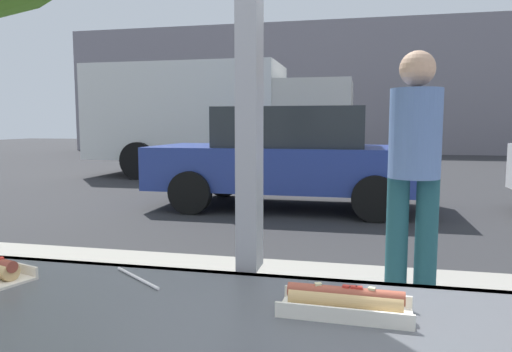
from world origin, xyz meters
TOP-DOWN VIEW (x-y plane):
  - ground_plane at (0.00, 8.00)m, footprint 60.00×60.00m
  - sidewalk_strip at (0.00, 1.60)m, footprint 16.00×2.80m
  - building_facade_far at (0.00, 21.45)m, footprint 28.00×1.20m
  - hotdog_tray_near at (0.23, -0.16)m, footprint 0.24×0.10m
  - loose_straw at (-0.22, -0.06)m, footprint 0.16×0.12m
  - parked_car_blue at (-0.86, 6.47)m, footprint 4.28×1.97m
  - box_truck at (-3.38, 10.64)m, footprint 6.55×2.44m
  - pedestrian at (0.58, 2.13)m, footprint 0.32×0.32m

SIDE VIEW (x-z plane):
  - ground_plane at x=0.00m, z-range 0.00..0.00m
  - sidewalk_strip at x=0.00m, z-range 0.00..0.15m
  - parked_car_blue at x=-0.86m, z-range 0.02..1.61m
  - loose_straw at x=-0.22m, z-range 0.98..0.99m
  - hotdog_tray_near at x=0.23m, z-range 0.98..1.03m
  - pedestrian at x=0.58m, z-range 0.27..1.90m
  - box_truck at x=-3.38m, z-range 0.15..2.95m
  - building_facade_far at x=0.00m, z-range 0.00..5.94m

